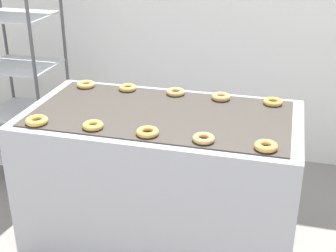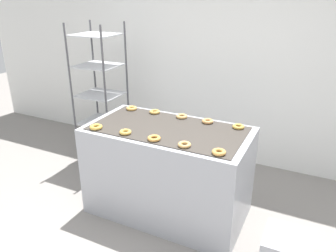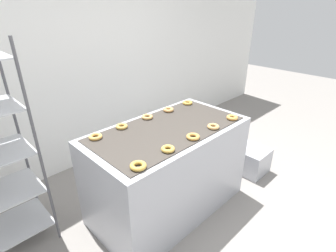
{
  "view_description": "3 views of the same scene",
  "coord_description": "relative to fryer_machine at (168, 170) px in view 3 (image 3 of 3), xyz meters",
  "views": [
    {
      "loc": [
        0.66,
        -1.69,
        1.97
      ],
      "look_at": [
        0.0,
        0.82,
        0.8
      ],
      "focal_mm": 50.0,
      "sensor_mm": 36.0,
      "label": 1
    },
    {
      "loc": [
        1.27,
        -1.92,
        2.15
      ],
      "look_at": [
        0.0,
        0.67,
        0.97
      ],
      "focal_mm": 35.0,
      "sensor_mm": 36.0,
      "label": 2
    },
    {
      "loc": [
        -1.55,
        -0.9,
        2.02
      ],
      "look_at": [
        0.0,
        0.67,
        0.97
      ],
      "focal_mm": 28.0,
      "sensor_mm": 36.0,
      "label": 3
    }
  ],
  "objects": [
    {
      "name": "ground_plane",
      "position": [
        -0.0,
        -0.67,
        -0.47
      ],
      "size": [
        14.0,
        14.0,
        0.0
      ],
      "primitive_type": "plane",
      "color": "gray"
    },
    {
      "name": "wall_back",
      "position": [
        -0.0,
        1.46,
        0.93
      ],
      "size": [
        8.0,
        0.05,
        2.8
      ],
      "color": "white",
      "rests_on": "ground_plane"
    },
    {
      "name": "fryer_machine",
      "position": [
        0.0,
        0.0,
        0.0
      ],
      "size": [
        1.57,
        0.84,
        0.95
      ],
      "color": "#A8AAB2",
      "rests_on": "ground_plane"
    },
    {
      "name": "glaze_bin",
      "position": [
        1.22,
        -0.3,
        -0.31
      ],
      "size": [
        0.38,
        0.38,
        0.33
      ],
      "color": "#A8AAB2",
      "rests_on": "ground_plane"
    },
    {
      "name": "donut_near_leftmost",
      "position": [
        -0.61,
        -0.31,
        0.49
      ],
      "size": [
        0.12,
        0.12,
        0.03
      ],
      "primitive_type": "torus",
      "color": "gold",
      "rests_on": "fryer_machine"
    },
    {
      "name": "donut_near_left",
      "position": [
        -0.29,
        -0.29,
        0.49
      ],
      "size": [
        0.11,
        0.11,
        0.03
      ],
      "primitive_type": "torus",
      "color": "gold",
      "rests_on": "fryer_machine"
    },
    {
      "name": "donut_near_center",
      "position": [
        0.01,
        -0.3,
        0.49
      ],
      "size": [
        0.12,
        0.12,
        0.03
      ],
      "primitive_type": "torus",
      "color": "gold",
      "rests_on": "fryer_machine"
    },
    {
      "name": "donut_near_right",
      "position": [
        0.3,
        -0.3,
        0.49
      ],
      "size": [
        0.11,
        0.11,
        0.03
      ],
      "primitive_type": "torus",
      "color": "tan",
      "rests_on": "fryer_machine"
    },
    {
      "name": "donut_near_rightmost",
      "position": [
        0.6,
        -0.31,
        0.49
      ],
      "size": [
        0.11,
        0.11,
        0.03
      ],
      "primitive_type": "torus",
      "color": "gold",
      "rests_on": "fryer_machine"
    },
    {
      "name": "donut_far_leftmost",
      "position": [
        -0.59,
        0.3,
        0.49
      ],
      "size": [
        0.12,
        0.12,
        0.03
      ],
      "primitive_type": "torus",
      "color": "#DCA34F",
      "rests_on": "fryer_machine"
    },
    {
      "name": "donut_far_left",
      "position": [
        -0.31,
        0.31,
        0.49
      ],
      "size": [
        0.11,
        0.11,
        0.03
      ],
      "primitive_type": "torus",
      "color": "gold",
      "rests_on": "fryer_machine"
    },
    {
      "name": "donut_far_center",
      "position": [
        0.01,
        0.31,
        0.49
      ],
      "size": [
        0.12,
        0.12,
        0.03
      ],
      "primitive_type": "torus",
      "color": "tan",
      "rests_on": "fryer_machine"
    },
    {
      "name": "donut_far_right",
      "position": [
        0.29,
        0.29,
        0.49
      ],
      "size": [
        0.12,
        0.12,
        0.03
      ],
      "primitive_type": "torus",
      "color": "tan",
      "rests_on": "fryer_machine"
    },
    {
      "name": "donut_far_rightmost",
      "position": [
        0.6,
        0.29,
        0.49
      ],
      "size": [
        0.11,
        0.11,
        0.03
      ],
      "primitive_type": "torus",
      "color": "gold",
      "rests_on": "fryer_machine"
    }
  ]
}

